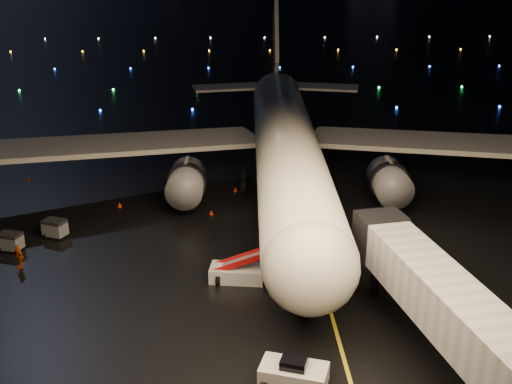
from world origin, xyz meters
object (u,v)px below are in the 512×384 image
airliner (285,104)px  pushback_tug (294,372)px  baggage_cart_0 (11,242)px  crew_c (19,256)px  belt_loader (243,259)px  baggage_cart_1 (55,228)px

airliner → pushback_tug: airliner is taller
baggage_cart_0 → pushback_tug: bearing=-23.5°
crew_c → baggage_cart_0: 3.57m
airliner → belt_loader: size_ratio=8.45×
airliner → crew_c: bearing=-139.4°
airliner → pushback_tug: size_ratio=16.05×
pushback_tug → baggage_cart_1: pushback_tug is taller
crew_c → baggage_cart_1: bearing=114.7°
airliner → baggage_cart_0: bearing=-146.4°
airliner → baggage_cart_0: airliner is taller
airliner → belt_loader: (-4.87, -21.16, -7.00)m
airliner → baggage_cart_1: size_ratio=32.79×
belt_loader → crew_c: (-17.70, 2.88, -0.82)m
belt_loader → crew_c: belt_loader is taller
baggage_cart_0 → crew_c: bearing=-45.5°
crew_c → baggage_cart_1: crew_c is taller
belt_loader → baggage_cart_0: belt_loader is taller
pushback_tug → baggage_cart_1: (-18.96, 21.33, -0.12)m
belt_loader → airliner: bearing=85.1°
crew_c → baggage_cart_0: bearing=156.0°
baggage_cart_1 → pushback_tug: bearing=-24.5°
baggage_cart_1 → airliner: bearing=54.5°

